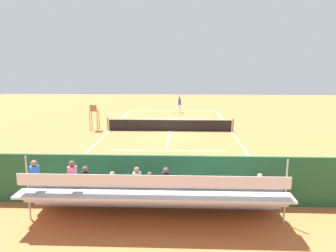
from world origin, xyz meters
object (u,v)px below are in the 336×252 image
equipment_bag (155,193)px  tennis_racket (171,113)px  tennis_net (170,125)px  courtside_bench (206,184)px  umpire_chair (94,115)px  tennis_ball_near (158,116)px  bleacher_stand (152,195)px  tennis_player (180,103)px

equipment_bag → tennis_racket: equipment_bag is taller
tennis_net → courtside_bench: 13.41m
umpire_chair → equipment_bag: (-6.03, 13.37, -1.13)m
umpire_chair → tennis_racket: bearing=-122.7°
courtside_bench → tennis_ball_near: (3.45, -20.23, -0.53)m
courtside_bench → umpire_chair: bearing=-58.4°
bleacher_stand → tennis_racket: bearing=-89.9°
courtside_bench → equipment_bag: bearing=3.5°
tennis_net → tennis_player: size_ratio=5.35×
bleacher_stand → tennis_ball_near: (1.38, -22.30, -0.91)m
tennis_net → courtside_bench: (-1.95, 13.27, 0.06)m
tennis_net → equipment_bag: bearing=89.3°
tennis_net → tennis_ball_near: bearing=-77.8°
tennis_player → equipment_bag: bearing=87.8°
tennis_racket → tennis_net: bearing=90.9°
tennis_net → courtside_bench: size_ratio=5.72×
equipment_bag → tennis_racket: bearing=-90.1°
tennis_ball_near → tennis_racket: bearing=-119.2°
tennis_net → bleacher_stand: (0.12, 15.35, 0.44)m
tennis_player → tennis_ball_near: (2.23, 3.00, -0.98)m
umpire_chair → tennis_racket: (-6.05, -9.42, -1.30)m
umpire_chair → equipment_bag: size_ratio=2.38×
tennis_net → umpire_chair: (6.20, 0.03, 0.81)m
tennis_net → courtside_bench: tennis_net is taller
equipment_bag → courtside_bench: bearing=-176.5°
bleacher_stand → umpire_chair: bleacher_stand is taller
courtside_bench → tennis_ball_near: bearing=-80.3°
bleacher_stand → tennis_racket: bleacher_stand is taller
tennis_net → tennis_player: 10.00m
tennis_racket → equipment_bag: bearing=89.9°
equipment_bag → umpire_chair: bearing=-65.7°
bleacher_stand → tennis_racket: size_ratio=15.46×
bleacher_stand → tennis_player: bearing=-91.9°
equipment_bag → bleacher_stand: bearing=91.5°
umpire_chair → tennis_ball_near: size_ratio=32.42×
tennis_ball_near → equipment_bag: bearing=93.7°
equipment_bag → tennis_ball_near: bearing=-86.3°
tennis_player → tennis_racket: size_ratio=3.29×
courtside_bench → equipment_bag: size_ratio=2.00×
courtside_bench → tennis_player: size_ratio=0.93×
umpire_chair → tennis_racket: umpire_chair is taller
umpire_chair → tennis_player: 12.16m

